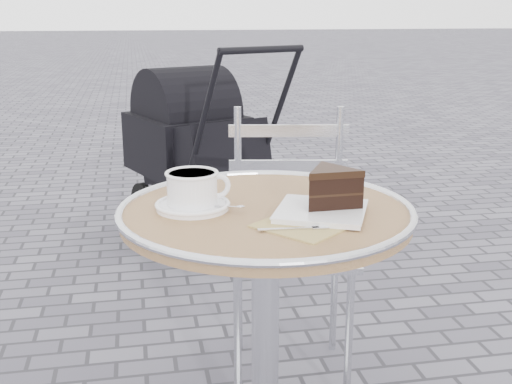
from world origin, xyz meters
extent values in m
cylinder|color=silver|center=(0.00, 0.00, 0.36)|extent=(0.07, 0.07, 0.67)
cylinder|color=tan|center=(0.00, 0.00, 0.71)|extent=(0.70, 0.70, 0.03)
torus|color=silver|center=(0.00, 0.00, 0.73)|extent=(0.72, 0.72, 0.02)
cylinder|color=white|center=(-0.17, 0.03, 0.74)|extent=(0.18, 0.18, 0.01)
cylinder|color=white|center=(-0.17, 0.03, 0.78)|extent=(0.14, 0.14, 0.08)
torus|color=white|center=(-0.11, 0.04, 0.78)|extent=(0.06, 0.02, 0.06)
cylinder|color=tan|center=(-0.17, 0.03, 0.82)|extent=(0.11, 0.11, 0.01)
cube|color=tan|center=(0.06, -0.14, 0.73)|extent=(0.25, 0.25, 0.00)
cube|color=white|center=(0.12, -0.07, 0.74)|extent=(0.26, 0.26, 0.01)
cylinder|color=silver|center=(-0.03, 0.28, 0.22)|extent=(0.02, 0.02, 0.45)
cylinder|color=silver|center=(0.31, 0.23, 0.22)|extent=(0.02, 0.02, 0.45)
cylinder|color=silver|center=(0.03, 0.62, 0.22)|extent=(0.02, 0.02, 0.45)
cylinder|color=silver|center=(0.37, 0.56, 0.22)|extent=(0.02, 0.02, 0.45)
cube|color=silver|center=(0.17, 0.42, 0.46)|extent=(0.46, 0.46, 0.02)
cube|color=black|center=(0.04, 1.78, 0.49)|extent=(0.65, 0.78, 0.41)
cylinder|color=black|center=(0.25, 1.28, 1.03)|extent=(0.40, 0.19, 0.03)
cylinder|color=black|center=(-0.04, 1.42, 0.09)|extent=(0.10, 0.18, 0.18)
cylinder|color=black|center=(0.35, 1.59, 0.09)|extent=(0.10, 0.18, 0.18)
cylinder|color=black|center=(-0.28, 1.98, 0.14)|extent=(0.14, 0.28, 0.28)
cylinder|color=black|center=(0.12, 2.15, 0.14)|extent=(0.14, 0.28, 0.28)
camera|label=1|loc=(-0.30, -1.45, 1.19)|focal=45.00mm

